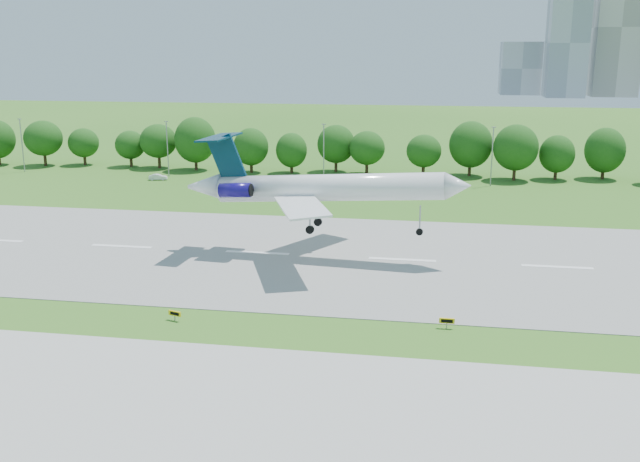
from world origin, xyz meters
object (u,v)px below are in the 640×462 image
Objects in this scene: taxi_sign_left at (175,314)px; service_vehicle_a at (158,177)px; service_vehicle_b at (225,177)px; airliner at (315,187)px.

service_vehicle_a is at bearing 130.21° from taxi_sign_left.
airliner is at bearing -151.19° from service_vehicle_b.
airliner is at bearing 85.72° from taxi_sign_left.
airliner is 68.29m from service_vehicle_a.
airliner is 10.02× the size of service_vehicle_a.
service_vehicle_b is at bearing -92.94° from service_vehicle_a.
airliner is 29.42m from taxi_sign_left.
airliner is at bearing -154.18° from service_vehicle_a.
taxi_sign_left is (-10.21, -26.14, -8.83)m from airliner.
service_vehicle_a is (-33.36, 77.96, -0.13)m from taxi_sign_left.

